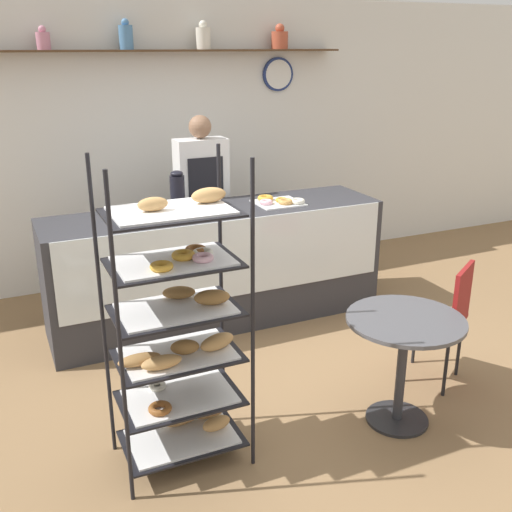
# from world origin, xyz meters

# --- Properties ---
(ground_plane) EXTENTS (14.00, 14.00, 0.00)m
(ground_plane) POSITION_xyz_m (0.00, 0.00, 0.00)
(ground_plane) COLOR olive
(back_wall) EXTENTS (10.00, 0.30, 2.70)m
(back_wall) POSITION_xyz_m (0.00, 2.50, 1.37)
(back_wall) COLOR white
(back_wall) RESTS_ON ground_plane
(display_counter) EXTENTS (2.81, 0.71, 0.99)m
(display_counter) POSITION_xyz_m (0.00, 1.22, 0.50)
(display_counter) COLOR #333338
(display_counter) RESTS_ON ground_plane
(pastry_rack) EXTENTS (0.72, 0.48, 1.76)m
(pastry_rack) POSITION_xyz_m (-0.83, -0.42, 0.80)
(pastry_rack) COLOR black
(pastry_rack) RESTS_ON ground_plane
(person_worker) EXTENTS (0.46, 0.23, 1.69)m
(person_worker) POSITION_xyz_m (0.07, 1.75, 0.92)
(person_worker) COLOR #282833
(person_worker) RESTS_ON ground_plane
(cafe_table) EXTENTS (0.72, 0.72, 0.72)m
(cafe_table) POSITION_xyz_m (0.50, -0.64, 0.54)
(cafe_table) COLOR #262628
(cafe_table) RESTS_ON ground_plane
(cafe_chair) EXTENTS (0.53, 0.53, 0.88)m
(cafe_chair) POSITION_xyz_m (1.06, -0.38, 0.55)
(cafe_chair) COLOR black
(cafe_chair) RESTS_ON ground_plane
(coffee_carafe) EXTENTS (0.12, 0.12, 0.34)m
(coffee_carafe) POSITION_xyz_m (-0.30, 1.29, 1.15)
(coffee_carafe) COLOR black
(coffee_carafe) RESTS_ON display_counter
(donut_tray_counter) EXTENTS (0.39, 0.35, 0.05)m
(donut_tray_counter) POSITION_xyz_m (0.54, 1.18, 1.01)
(donut_tray_counter) COLOR white
(donut_tray_counter) RESTS_ON display_counter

